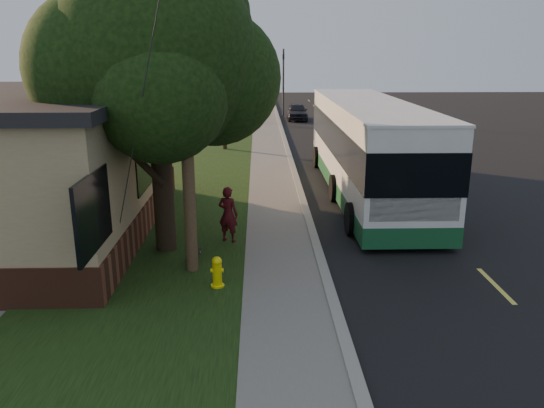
{
  "coord_description": "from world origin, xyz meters",
  "views": [
    {
      "loc": [
        -1.62,
        -11.41,
        5.39
      ],
      "look_at": [
        -1.27,
        1.95,
        1.5
      ],
      "focal_mm": 35.0,
      "sensor_mm": 36.0,
      "label": 1
    }
  ],
  "objects_px": {
    "traffic_signal": "(283,78)",
    "skateboard_main": "(194,255)",
    "skateboarder": "(228,214)",
    "bare_tree_far": "(240,96)",
    "fire_hydrant": "(217,272)",
    "utility_pole": "(184,85)",
    "distant_car": "(297,111)",
    "dumpster": "(48,211)",
    "bare_tree_near": "(224,111)",
    "leafy_tree": "(158,59)",
    "transit_bus": "(367,146)"
  },
  "relations": [
    {
      "from": "transit_bus",
      "to": "skateboarder",
      "type": "height_order",
      "value": "transit_bus"
    },
    {
      "from": "leafy_tree",
      "to": "traffic_signal",
      "type": "xyz_separation_m",
      "value": [
        4.67,
        31.35,
        -2.0
      ]
    },
    {
      "from": "bare_tree_far",
      "to": "fire_hydrant",
      "type": "bearing_deg",
      "value": -89.24
    },
    {
      "from": "skateboard_main",
      "to": "fire_hydrant",
      "type": "bearing_deg",
      "value": -67.54
    },
    {
      "from": "bare_tree_near",
      "to": "skateboard_main",
      "type": "xyz_separation_m",
      "value": [
        0.14,
        -16.17,
        -2.02
      ]
    },
    {
      "from": "traffic_signal",
      "to": "skateboard_main",
      "type": "bearing_deg",
      "value": -96.84
    },
    {
      "from": "skateboard_main",
      "to": "utility_pole",
      "type": "bearing_deg",
      "value": -86.5
    },
    {
      "from": "leafy_tree",
      "to": "bare_tree_far",
      "type": "relative_size",
      "value": 1.94
    },
    {
      "from": "bare_tree_near",
      "to": "distant_car",
      "type": "height_order",
      "value": "bare_tree_near"
    },
    {
      "from": "bare_tree_far",
      "to": "transit_bus",
      "type": "height_order",
      "value": "bare_tree_far"
    },
    {
      "from": "fire_hydrant",
      "to": "skateboard_main",
      "type": "relative_size",
      "value": 0.79
    },
    {
      "from": "leafy_tree",
      "to": "dumpster",
      "type": "bearing_deg",
      "value": 156.29
    },
    {
      "from": "bare_tree_near",
      "to": "distant_car",
      "type": "bearing_deg",
      "value": 69.38
    },
    {
      "from": "utility_pole",
      "to": "distant_car",
      "type": "relative_size",
      "value": 2.32
    },
    {
      "from": "transit_bus",
      "to": "skateboarder",
      "type": "distance_m",
      "value": 7.48
    },
    {
      "from": "traffic_signal",
      "to": "transit_bus",
      "type": "relative_size",
      "value": 0.42
    },
    {
      "from": "dumpster",
      "to": "distant_car",
      "type": "xyz_separation_m",
      "value": [
        9.63,
        26.9,
        0.06
      ]
    },
    {
      "from": "leafy_tree",
      "to": "traffic_signal",
      "type": "relative_size",
      "value": 1.42
    },
    {
      "from": "leafy_tree",
      "to": "dumpster",
      "type": "xyz_separation_m",
      "value": [
        -3.96,
        1.74,
        -4.55
      ]
    },
    {
      "from": "leafy_tree",
      "to": "dumpster",
      "type": "distance_m",
      "value": 6.28
    },
    {
      "from": "bare_tree_near",
      "to": "distant_car",
      "type": "relative_size",
      "value": 1.1
    },
    {
      "from": "distant_car",
      "to": "leafy_tree",
      "type": "bearing_deg",
      "value": -99.42
    },
    {
      "from": "skateboarder",
      "to": "bare_tree_far",
      "type": "bearing_deg",
      "value": -65.59
    },
    {
      "from": "skateboard_main",
      "to": "traffic_signal",
      "type": "bearing_deg",
      "value": 83.16
    },
    {
      "from": "bare_tree_far",
      "to": "skateboard_main",
      "type": "relative_size",
      "value": 4.31
    },
    {
      "from": "fire_hydrant",
      "to": "transit_bus",
      "type": "relative_size",
      "value": 0.06
    },
    {
      "from": "skateboarder",
      "to": "transit_bus",
      "type": "bearing_deg",
      "value": -109.47
    },
    {
      "from": "leafy_tree",
      "to": "transit_bus",
      "type": "height_order",
      "value": "leafy_tree"
    },
    {
      "from": "transit_bus",
      "to": "leafy_tree",
      "type": "bearing_deg",
      "value": -138.95
    },
    {
      "from": "traffic_signal",
      "to": "skateboard_main",
      "type": "xyz_separation_m",
      "value": [
        -3.86,
        -32.17,
        -3.03
      ]
    },
    {
      "from": "traffic_signal",
      "to": "skateboarder",
      "type": "relative_size",
      "value": 3.38
    },
    {
      "from": "transit_bus",
      "to": "bare_tree_far",
      "type": "bearing_deg",
      "value": 104.43
    },
    {
      "from": "utility_pole",
      "to": "leafy_tree",
      "type": "height_order",
      "value": "utility_pole"
    },
    {
      "from": "traffic_signal",
      "to": "transit_bus",
      "type": "height_order",
      "value": "traffic_signal"
    },
    {
      "from": "traffic_signal",
      "to": "skateboard_main",
      "type": "height_order",
      "value": "traffic_signal"
    },
    {
      "from": "utility_pole",
      "to": "skateboard_main",
      "type": "bearing_deg",
      "value": 93.5
    },
    {
      "from": "bare_tree_near",
      "to": "dumpster",
      "type": "height_order",
      "value": "bare_tree_near"
    },
    {
      "from": "bare_tree_far",
      "to": "leafy_tree",
      "type": "bearing_deg",
      "value": -92.45
    },
    {
      "from": "distant_car",
      "to": "fire_hydrant",
      "type": "bearing_deg",
      "value": -95.69
    },
    {
      "from": "skateboarder",
      "to": "distant_car",
      "type": "distance_m",
      "value": 28.52
    },
    {
      "from": "utility_pole",
      "to": "traffic_signal",
      "type": "bearing_deg",
      "value": 83.42
    },
    {
      "from": "bare_tree_far",
      "to": "skateboarder",
      "type": "xyz_separation_m",
      "value": [
        0.5,
        -26.95,
        -1.12
      ]
    },
    {
      "from": "dumpster",
      "to": "utility_pole",
      "type": "bearing_deg",
      "value": -35.13
    },
    {
      "from": "skateboard_main",
      "to": "leafy_tree",
      "type": "bearing_deg",
      "value": 134.84
    },
    {
      "from": "transit_bus",
      "to": "skateboard_main",
      "type": "distance_m",
      "value": 9.06
    },
    {
      "from": "skateboarder",
      "to": "bare_tree_near",
      "type": "bearing_deg",
      "value": -62.83
    },
    {
      "from": "utility_pole",
      "to": "distant_car",
      "type": "distance_m",
      "value": 30.93
    },
    {
      "from": "skateboard_main",
      "to": "distant_car",
      "type": "height_order",
      "value": "distant_car"
    },
    {
      "from": "traffic_signal",
      "to": "skateboarder",
      "type": "bearing_deg",
      "value": -95.54
    },
    {
      "from": "traffic_signal",
      "to": "skateboarder",
      "type": "distance_m",
      "value": 31.18
    }
  ]
}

